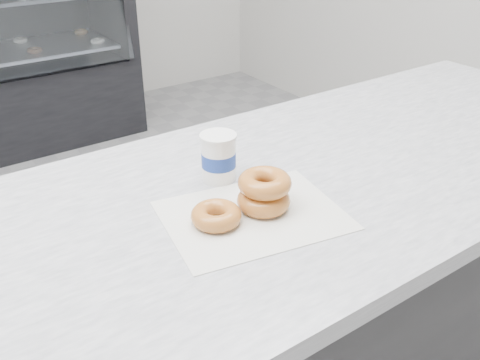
# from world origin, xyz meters

# --- Properties ---
(wax_paper) EXTENTS (0.38, 0.32, 0.00)m
(wax_paper) POSITION_xyz_m (0.30, -0.67, 0.90)
(wax_paper) COLOR silver
(wax_paper) RESTS_ON counter
(donut_single) EXTENTS (0.12, 0.12, 0.03)m
(donut_single) POSITION_xyz_m (0.23, -0.66, 0.92)
(donut_single) COLOR orange
(donut_single) RESTS_ON wax_paper
(donut_stack) EXTENTS (0.15, 0.15, 0.07)m
(donut_stack) POSITION_xyz_m (0.34, -0.67, 0.94)
(donut_stack) COLOR orange
(donut_stack) RESTS_ON wax_paper
(coffee_cup) EXTENTS (0.08, 0.08, 0.11)m
(coffee_cup) POSITION_xyz_m (0.33, -0.51, 0.95)
(coffee_cup) COLOR white
(coffee_cup) RESTS_ON counter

